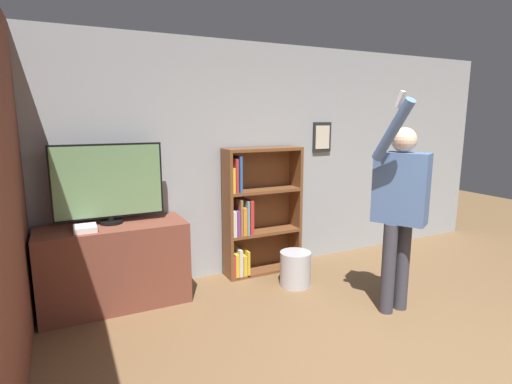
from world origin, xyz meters
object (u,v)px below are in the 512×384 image
bookshelf (254,215)px  waste_bin (295,269)px  television (109,183)px  game_console (85,228)px  person (400,201)px

bookshelf → waste_bin: size_ratio=3.92×
television → waste_bin: size_ratio=2.67×
game_console → bookshelf: bookshelf is taller
bookshelf → person: 1.71m
bookshelf → person: size_ratio=0.73×
television → game_console: (-0.25, -0.18, -0.38)m
waste_bin → game_console: bearing=172.6°
bookshelf → person: person is taller
television → person: size_ratio=0.50×
television → bookshelf: 1.69m
television → waste_bin: television is taller
bookshelf → waste_bin: bearing=-65.2°
game_console → person: (2.65, -1.20, 0.24)m
person → television: bearing=-149.7°
game_console → bookshelf: bearing=8.1°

